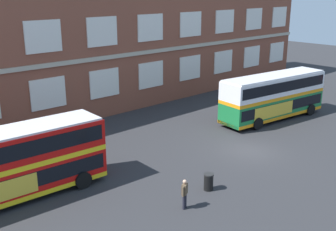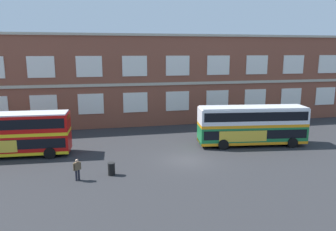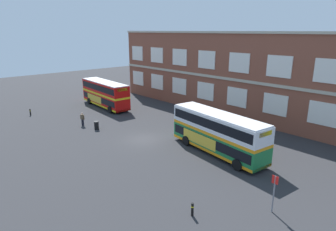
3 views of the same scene
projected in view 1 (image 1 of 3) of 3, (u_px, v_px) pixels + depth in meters
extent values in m
plane|color=#2B2B2D|center=(228.00, 143.00, 31.76)|extent=(120.00, 120.00, 0.00)
cube|color=brown|center=(125.00, 45.00, 42.92)|extent=(49.60, 8.00, 11.45)
cube|color=#B2A893|center=(151.00, 52.00, 40.13)|extent=(49.60, 0.16, 0.36)
cube|color=silver|center=(48.00, 93.00, 33.66)|extent=(3.09, 0.12, 2.52)
cube|color=silver|center=(105.00, 83.00, 37.24)|extent=(3.09, 0.12, 2.52)
cube|color=silver|center=(151.00, 75.00, 40.82)|extent=(3.09, 0.12, 2.52)
cube|color=silver|center=(190.00, 68.00, 44.40)|extent=(3.09, 0.12, 2.52)
cube|color=silver|center=(223.00, 62.00, 47.98)|extent=(3.09, 0.12, 2.52)
cube|color=silver|center=(252.00, 57.00, 51.57)|extent=(3.09, 0.12, 2.52)
cube|color=silver|center=(277.00, 52.00, 55.15)|extent=(3.09, 0.12, 2.52)
cube|color=silver|center=(43.00, 37.00, 32.31)|extent=(3.09, 0.12, 2.52)
cube|color=silver|center=(102.00, 32.00, 35.89)|extent=(3.09, 0.12, 2.52)
cube|color=silver|center=(150.00, 28.00, 39.47)|extent=(3.09, 0.12, 2.52)
cube|color=silver|center=(191.00, 24.00, 43.05)|extent=(3.09, 0.12, 2.52)
cube|color=silver|center=(225.00, 21.00, 46.63)|extent=(3.09, 0.12, 2.52)
cube|color=silver|center=(254.00, 19.00, 50.21)|extent=(3.09, 0.12, 2.52)
cube|color=silver|center=(279.00, 17.00, 53.79)|extent=(3.09, 0.12, 2.52)
cube|color=red|center=(9.00, 180.00, 22.92)|extent=(11.12, 3.15, 1.75)
cube|color=black|center=(9.00, 177.00, 22.86)|extent=(10.69, 3.17, 0.90)
cube|color=yellow|center=(7.00, 163.00, 22.62)|extent=(11.12, 3.15, 0.30)
cube|color=red|center=(5.00, 148.00, 22.35)|extent=(11.12, 3.15, 1.55)
cube|color=black|center=(5.00, 146.00, 22.32)|extent=(10.69, 3.17, 0.90)
cube|color=yellow|center=(11.00, 192.00, 23.14)|extent=(11.12, 3.17, 0.28)
cube|color=silver|center=(3.00, 133.00, 22.10)|extent=(10.90, 3.04, 0.12)
cube|color=yellow|center=(93.00, 120.00, 25.56)|extent=(0.15, 1.66, 0.40)
cylinder|color=black|center=(83.00, 180.00, 24.54)|extent=(1.06, 0.38, 1.04)
cylinder|color=black|center=(64.00, 166.00, 26.42)|extent=(1.06, 0.38, 1.04)
cube|color=#197038|center=(273.00, 106.00, 37.35)|extent=(11.23, 3.89, 1.75)
cube|color=black|center=(273.00, 104.00, 37.29)|extent=(10.80, 3.88, 0.90)
cube|color=orange|center=(274.00, 95.00, 37.04)|extent=(11.23, 3.89, 0.30)
cube|color=silver|center=(274.00, 85.00, 36.77)|extent=(11.23, 3.89, 1.55)
cube|color=black|center=(274.00, 84.00, 36.75)|extent=(10.80, 3.88, 0.90)
cube|color=orange|center=(272.00, 114.00, 37.57)|extent=(11.23, 3.91, 0.28)
cube|color=silver|center=(275.00, 76.00, 36.52)|extent=(11.00, 3.76, 0.12)
cube|color=gold|center=(274.00, 111.00, 35.59)|extent=(4.81, 0.63, 1.10)
cube|color=yellow|center=(313.00, 73.00, 39.70)|extent=(0.26, 1.65, 0.40)
cylinder|color=black|center=(310.00, 110.00, 38.72)|extent=(1.07, 0.45, 1.04)
cylinder|color=black|center=(288.00, 104.00, 40.69)|extent=(1.07, 0.45, 1.04)
cylinder|color=black|center=(258.00, 124.00, 34.73)|extent=(1.07, 0.45, 1.04)
cylinder|color=black|center=(236.00, 116.00, 36.70)|extent=(1.07, 0.45, 1.04)
cylinder|color=black|center=(185.00, 200.00, 22.40)|extent=(0.21, 0.21, 0.85)
cylinder|color=black|center=(184.00, 202.00, 22.22)|extent=(0.21, 0.21, 0.85)
cube|color=brown|center=(185.00, 189.00, 22.09)|extent=(0.46, 0.39, 0.60)
cylinder|color=brown|center=(186.00, 188.00, 22.34)|extent=(0.15, 0.15, 0.57)
cylinder|color=brown|center=(183.00, 192.00, 21.87)|extent=(0.15, 0.15, 0.57)
sphere|color=tan|center=(185.00, 182.00, 21.96)|extent=(0.22, 0.22, 0.22)
cylinder|color=black|center=(209.00, 182.00, 24.35)|extent=(0.56, 0.56, 0.95)
cylinder|color=black|center=(209.00, 174.00, 24.20)|extent=(0.60, 0.60, 0.08)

